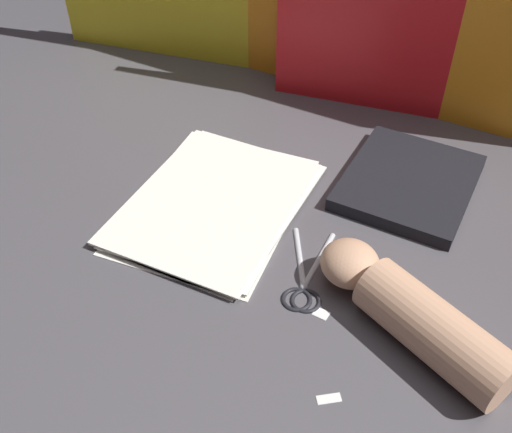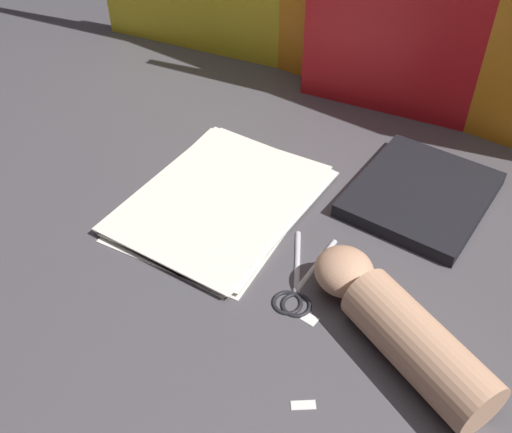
{
  "view_description": "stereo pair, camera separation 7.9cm",
  "coord_description": "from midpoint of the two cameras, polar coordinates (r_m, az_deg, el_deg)",
  "views": [
    {
      "loc": [
        0.33,
        -0.63,
        0.68
      ],
      "look_at": [
        0.03,
        -0.03,
        0.06
      ],
      "focal_mm": 42.0,
      "sensor_mm": 36.0,
      "label": 1
    },
    {
      "loc": [
        0.4,
        -0.59,
        0.68
      ],
      "look_at": [
        0.03,
        -0.03,
        0.06
      ],
      "focal_mm": 42.0,
      "sensor_mm": 36.0,
      "label": 2
    }
  ],
  "objects": [
    {
      "name": "scissors",
      "position": [
        0.9,
        6.57,
        -6.63
      ],
      "size": [
        0.11,
        0.18,
        0.01
      ],
      "color": "silver",
      "rests_on": "ground_plane"
    },
    {
      "name": "ground_plane",
      "position": [
        0.99,
        1.86,
        -1.15
      ],
      "size": [
        6.0,
        6.0,
        0.0
      ],
      "primitive_type": "plane",
      "color": "#4C494F"
    },
    {
      "name": "paper_scrap_mid",
      "position": [
        0.86,
        7.8,
        -9.76
      ],
      "size": [
        0.02,
        0.02,
        0.0
      ],
      "color": "white",
      "rests_on": "ground_plane"
    },
    {
      "name": "hand_forearm",
      "position": [
        0.83,
        16.21,
        -10.2
      ],
      "size": [
        0.31,
        0.2,
        0.08
      ],
      "color": "tan",
      "rests_on": "ground_plane"
    },
    {
      "name": "book_closed",
      "position": [
        1.08,
        17.47,
        1.97
      ],
      "size": [
        0.22,
        0.26,
        0.02
      ],
      "color": "black",
      "rests_on": "ground_plane"
    },
    {
      "name": "paper_stack",
      "position": [
        1.02,
        -1.13,
        1.47
      ],
      "size": [
        0.29,
        0.37,
        0.02
      ],
      "color": "white",
      "rests_on": "ground_plane"
    },
    {
      "name": "paper_scrap_near",
      "position": [
        0.79,
        7.54,
        -17.51
      ],
      "size": [
        0.03,
        0.03,
        0.0
      ],
      "color": "white",
      "rests_on": "ground_plane"
    }
  ]
}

